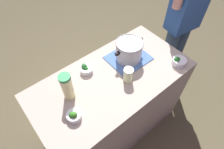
% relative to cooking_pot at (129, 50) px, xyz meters
% --- Properties ---
extents(ground_plane, '(8.00, 8.00, 0.00)m').
position_rel_cooking_pot_xyz_m(ground_plane, '(-0.26, -0.08, -1.02)').
color(ground_plane, brown).
extents(counter_slab, '(1.40, 0.71, 0.91)m').
position_rel_cooking_pot_xyz_m(counter_slab, '(-0.26, -0.08, -0.56)').
color(counter_slab, '#A79888').
rests_on(counter_slab, ground_plane).
extents(dish_cloth, '(0.35, 0.31, 0.01)m').
position_rel_cooking_pot_xyz_m(dish_cloth, '(0.00, -0.00, -0.10)').
color(dish_cloth, '#4B70AF').
rests_on(dish_cloth, counter_slab).
extents(cooking_pot, '(0.31, 0.24, 0.18)m').
position_rel_cooking_pot_xyz_m(cooking_pot, '(0.00, 0.00, 0.00)').
color(cooking_pot, '#B7B7BC').
rests_on(cooking_pot, dish_cloth).
extents(lemonade_pitcher, '(0.09, 0.09, 0.25)m').
position_rel_cooking_pot_xyz_m(lemonade_pitcher, '(-0.62, -0.01, 0.02)').
color(lemonade_pitcher, '#EFE696').
rests_on(lemonade_pitcher, counter_slab).
extents(mason_jar, '(0.08, 0.08, 0.13)m').
position_rel_cooking_pot_xyz_m(mason_jar, '(-0.17, -0.18, -0.04)').
color(mason_jar, beige).
rests_on(mason_jar, counter_slab).
extents(broccoli_bowl_front, '(0.11, 0.11, 0.08)m').
position_rel_cooking_pot_xyz_m(broccoli_bowl_front, '(-0.70, -0.19, -0.07)').
color(broccoli_bowl_front, silver).
rests_on(broccoli_bowl_front, counter_slab).
extents(broccoli_bowl_center, '(0.12, 0.12, 0.08)m').
position_rel_cooking_pot_xyz_m(broccoli_bowl_center, '(0.29, -0.33, -0.07)').
color(broccoli_bowl_center, silver).
rests_on(broccoli_bowl_center, counter_slab).
extents(broccoli_bowl_back, '(0.11, 0.11, 0.08)m').
position_rel_cooking_pot_xyz_m(broccoli_bowl_back, '(-0.38, 0.11, -0.07)').
color(broccoli_bowl_back, silver).
rests_on(broccoli_bowl_back, counter_slab).
extents(person_cook, '(0.50, 0.25, 1.72)m').
position_rel_cooking_pot_xyz_m(person_cook, '(0.75, -0.02, -0.06)').
color(person_cook, '#334A5E').
rests_on(person_cook, ground_plane).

